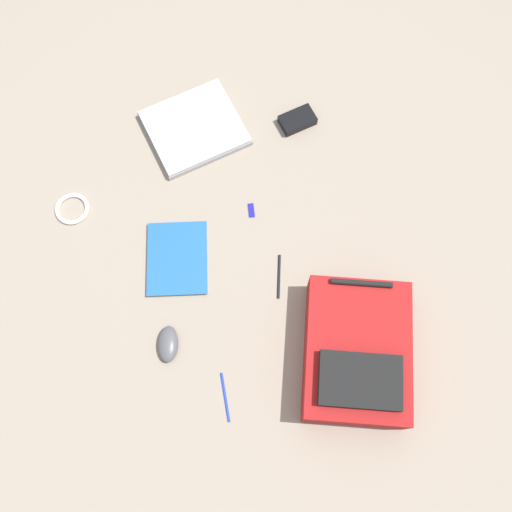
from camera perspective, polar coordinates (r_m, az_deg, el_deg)
name	(u,v)px	position (r m, az deg, el deg)	size (l,w,h in m)	color
ground_plane	(248,253)	(1.85, -0.76, 0.27)	(4.00, 4.00, 0.00)	gray
backpack	(357,353)	(1.73, 9.79, -9.34)	(0.35, 0.44, 0.15)	maroon
laptop	(195,128)	(2.03, -6.00, 12.30)	(0.39, 0.37, 0.03)	#929296
book_blue	(177,259)	(1.85, -7.67, -0.25)	(0.19, 0.24, 0.01)	silver
computer_mouse	(168,344)	(1.78, -8.55, -8.48)	(0.06, 0.11, 0.04)	#4C4C51
cable_coil	(72,209)	(1.99, -17.49, 4.42)	(0.11, 0.11, 0.01)	silver
power_brick	(297,120)	(2.04, 4.06, 13.08)	(0.07, 0.12, 0.03)	black
pen_black	(279,276)	(1.82, 2.24, -1.99)	(0.01, 0.01, 0.14)	black
pen_blue	(225,397)	(1.75, -3.04, -13.58)	(0.01, 0.01, 0.14)	#1933B2
usb_stick	(251,210)	(1.90, -0.46, 4.50)	(0.02, 0.05, 0.01)	#191999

